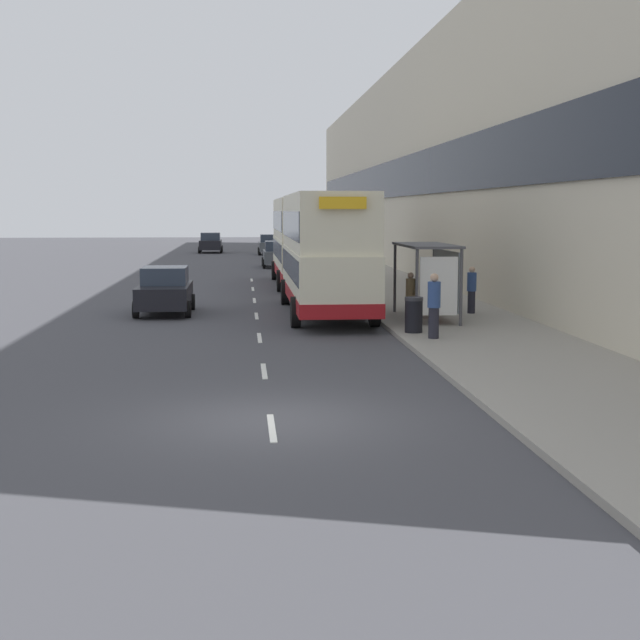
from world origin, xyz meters
TOP-DOWN VIEW (x-y plane):
  - ground_plane at (0.00, 0.00)m, footprint 220.00×220.00m
  - pavement at (6.50, 38.50)m, footprint 5.00×93.00m
  - terrace_facade at (10.49, 38.50)m, footprint 3.10×93.00m
  - lane_mark_0 at (0.00, -0.60)m, footprint 0.12×2.00m
  - lane_mark_1 at (0.00, 4.88)m, footprint 0.12×2.00m
  - lane_mark_2 at (0.00, 10.36)m, footprint 0.12×2.00m
  - lane_mark_3 at (0.00, 15.84)m, footprint 0.12×2.00m
  - lane_mark_4 at (0.00, 21.32)m, footprint 0.12×2.00m
  - lane_mark_5 at (0.00, 26.80)m, footprint 0.12×2.00m
  - lane_mark_6 at (0.00, 32.28)m, footprint 0.12×2.00m
  - bus_shelter at (5.77, 13.17)m, footprint 1.60×4.20m
  - double_decker_bus_near at (2.47, 16.02)m, footprint 2.85×11.00m
  - double_decker_bus_ahead at (2.52, 28.77)m, footprint 2.85×11.14m
  - car_0 at (1.85, 60.19)m, footprint 2.02×4.09m
  - car_1 at (-3.28, 64.07)m, footprint 2.10×4.04m
  - car_2 at (1.86, 43.16)m, footprint 2.10×4.31m
  - car_3 at (-3.29, 16.89)m, footprint 2.01×4.10m
  - pedestrian_at_shelter at (7.51, 14.87)m, footprint 0.32×0.32m
  - pedestrian_1 at (4.88, 8.90)m, footprint 0.36×0.36m
  - pedestrian_2 at (5.00, 13.06)m, footprint 0.31×0.31m
  - litter_bin at (4.55, 10.16)m, footprint 0.55×0.55m

SIDE VIEW (x-z plane):
  - ground_plane at x=0.00m, z-range 0.00..0.00m
  - lane_mark_0 at x=0.00m, z-range 0.00..0.01m
  - lane_mark_1 at x=0.00m, z-range 0.00..0.01m
  - lane_mark_2 at x=0.00m, z-range 0.00..0.01m
  - lane_mark_3 at x=0.00m, z-range 0.00..0.01m
  - lane_mark_4 at x=0.00m, z-range 0.00..0.01m
  - lane_mark_5 at x=0.00m, z-range 0.00..0.01m
  - lane_mark_6 at x=0.00m, z-range 0.00..0.01m
  - pavement at x=6.50m, z-range 0.00..0.14m
  - litter_bin at x=4.55m, z-range 0.14..1.19m
  - car_3 at x=-3.29m, z-range -0.01..1.69m
  - car_0 at x=1.85m, z-range -0.01..1.70m
  - car_2 at x=1.86m, z-range -0.01..1.72m
  - car_1 at x=-3.28m, z-range -0.01..1.75m
  - pedestrian_2 at x=5.00m, z-range 0.16..1.74m
  - pedestrian_at_shelter at x=7.51m, z-range 0.16..1.80m
  - pedestrian_1 at x=4.88m, z-range 0.16..2.00m
  - bus_shelter at x=5.77m, z-range 0.64..3.12m
  - double_decker_bus_near at x=2.47m, z-range 0.14..4.44m
  - double_decker_bus_ahead at x=2.52m, z-range 0.14..4.44m
  - terrace_facade at x=10.49m, z-range 0.00..12.67m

